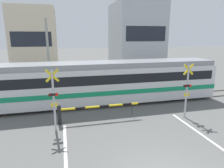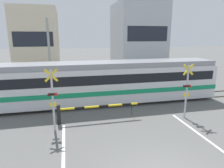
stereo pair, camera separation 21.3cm
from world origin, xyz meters
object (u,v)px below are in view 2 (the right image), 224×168
(commuter_train, at_px, (103,81))
(crossing_signal_left, at_px, (53,97))
(crossing_barrier_far, at_px, (126,82))
(pedestrian, at_px, (82,75))
(crossing_barrier_near, at_px, (83,110))
(crossing_signal_right, at_px, (187,89))

(commuter_train, relative_size, crossing_signal_left, 5.15)
(crossing_barrier_far, height_order, pedestrian, pedestrian)
(crossing_signal_left, height_order, pedestrian, crossing_signal_left)
(crossing_barrier_near, height_order, crossing_signal_right, crossing_signal_right)
(crossing_signal_right, xyz_separation_m, pedestrian, (-5.38, 10.56, -0.88))
(crossing_barrier_far, bearing_deg, pedestrian, 138.14)
(commuter_train, height_order, crossing_signal_right, crossing_signal_right)
(crossing_barrier_near, bearing_deg, crossing_signal_right, -7.61)
(crossing_barrier_near, xyz_separation_m, crossing_barrier_far, (4.57, 6.31, 0.00))
(crossing_barrier_far, distance_m, crossing_signal_left, 9.47)
(pedestrian, bearing_deg, crossing_barrier_near, -94.38)
(crossing_signal_left, bearing_deg, crossing_barrier_far, 49.31)
(crossing_signal_right, distance_m, pedestrian, 11.88)
(commuter_train, relative_size, crossing_barrier_near, 3.57)
(crossing_barrier_near, distance_m, crossing_barrier_far, 7.79)
(crossing_barrier_near, distance_m, crossing_signal_left, 2.08)
(crossing_barrier_near, bearing_deg, commuter_train, 60.03)
(crossing_barrier_near, relative_size, pedestrian, 2.88)
(crossing_barrier_near, xyz_separation_m, pedestrian, (0.75, 9.74, 0.23))
(commuter_train, xyz_separation_m, crossing_signal_left, (-3.35, -3.93, 0.19))
(crossing_signal_left, height_order, crossing_signal_right, same)
(crossing_barrier_far, height_order, crossing_signal_right, crossing_signal_right)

